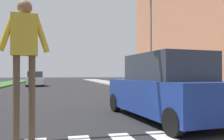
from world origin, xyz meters
TOP-DOWN VIEW (x-y plane):
  - ground_plane at (0.00, 30.00)m, footprint 140.00×140.00m
  - sidewalk_right at (7.58, 28.00)m, footprint 3.00×64.00m
  - street_lamp_right at (6.98, 20.67)m, footprint 1.02×0.24m
  - pedestrian_performer at (-0.49, 7.43)m, footprint 0.75×0.28m
  - suv_crossing at (3.16, 10.28)m, footprint 2.41×4.77m
  - sedan_midblock at (-2.46, 31.81)m, footprint 2.27×4.54m

SIDE VIEW (x-z plane):
  - ground_plane at x=0.00m, z-range 0.00..0.00m
  - sidewalk_right at x=7.58m, z-range 0.00..0.15m
  - sedan_midblock at x=-2.46m, z-range -0.06..1.60m
  - suv_crossing at x=3.16m, z-range -0.05..1.92m
  - pedestrian_performer at x=-0.49m, z-range 0.42..2.91m
  - street_lamp_right at x=6.98m, z-range 0.84..8.34m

